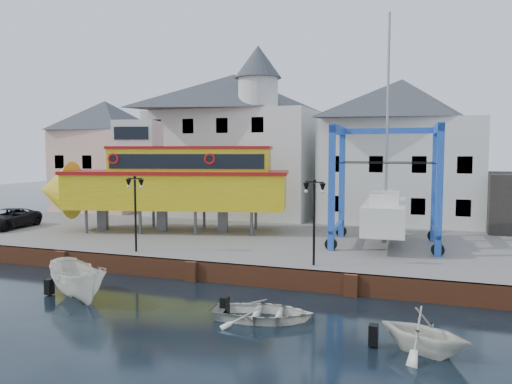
% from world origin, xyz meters
% --- Properties ---
extents(ground, '(140.00, 140.00, 0.00)m').
position_xyz_m(ground, '(0.00, 0.00, 0.00)').
color(ground, black).
rests_on(ground, ground).
extents(hardstanding, '(44.00, 22.00, 1.00)m').
position_xyz_m(hardstanding, '(0.00, 11.00, 0.50)').
color(hardstanding, '#615F5A').
rests_on(hardstanding, ground).
extents(quay_wall, '(44.00, 0.47, 1.00)m').
position_xyz_m(quay_wall, '(-0.00, 0.10, 0.50)').
color(quay_wall, brown).
rests_on(quay_wall, ground).
extents(building_pink, '(8.00, 7.00, 10.30)m').
position_xyz_m(building_pink, '(-18.00, 18.00, 6.15)').
color(building_pink, beige).
rests_on(building_pink, hardstanding).
extents(building_white_main, '(14.00, 8.30, 14.00)m').
position_xyz_m(building_white_main, '(-4.87, 18.39, 7.34)').
color(building_white_main, silver).
rests_on(building_white_main, hardstanding).
extents(building_white_right, '(12.00, 8.00, 11.20)m').
position_xyz_m(building_white_right, '(9.00, 19.00, 6.60)').
color(building_white_right, silver).
rests_on(building_white_right, hardstanding).
extents(lamp_post_left, '(1.12, 0.32, 4.20)m').
position_xyz_m(lamp_post_left, '(-4.00, 1.20, 4.17)').
color(lamp_post_left, black).
rests_on(lamp_post_left, hardstanding).
extents(lamp_post_right, '(1.12, 0.32, 4.20)m').
position_xyz_m(lamp_post_right, '(6.00, 1.20, 4.17)').
color(lamp_post_right, black).
rests_on(lamp_post_right, hardstanding).
extents(tour_boat, '(18.02, 8.27, 7.64)m').
position_xyz_m(tour_boat, '(-6.31, 8.16, 4.60)').
color(tour_boat, '#59595E').
rests_on(tour_boat, hardstanding).
extents(travel_lift, '(6.53, 9.06, 13.55)m').
position_xyz_m(travel_lift, '(8.78, 8.37, 3.26)').
color(travel_lift, '#1741A3').
rests_on(travel_lift, hardstanding).
extents(van, '(2.85, 5.30, 1.41)m').
position_xyz_m(van, '(-17.43, 5.47, 1.71)').
color(van, black).
rests_on(van, hardstanding).
extents(motorboat_a, '(4.94, 4.11, 1.83)m').
position_xyz_m(motorboat_a, '(-3.37, -4.42, 0.00)').
color(motorboat_a, white).
rests_on(motorboat_a, ground).
extents(motorboat_b, '(4.33, 3.38, 0.82)m').
position_xyz_m(motorboat_b, '(5.26, -4.41, 0.00)').
color(motorboat_b, white).
rests_on(motorboat_b, ground).
extents(motorboat_c, '(3.83, 3.61, 1.60)m').
position_xyz_m(motorboat_c, '(11.19, -5.71, 0.00)').
color(motorboat_c, white).
rests_on(motorboat_c, ground).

